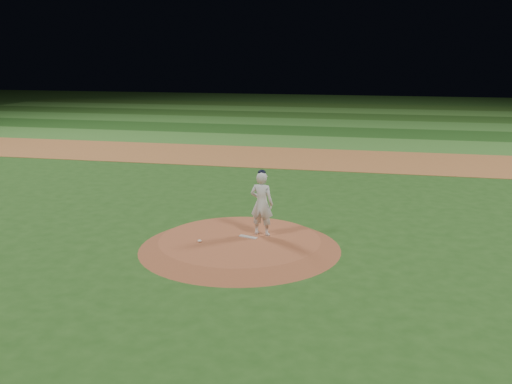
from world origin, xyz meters
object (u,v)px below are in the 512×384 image
(pitchers_mound, at_px, (240,243))
(rosin_bag, at_px, (200,241))
(pitching_rubber, at_px, (248,237))
(pitcher_on_mound, at_px, (262,203))

(pitchers_mound, bearing_deg, rosin_bag, -154.99)
(pitchers_mound, relative_size, pitching_rubber, 10.42)
(pitchers_mound, distance_m, pitching_rubber, 0.31)
(pitchers_mound, bearing_deg, pitcher_on_mound, 46.65)
(rosin_bag, bearing_deg, pitching_rubber, 29.53)
(pitchers_mound, xyz_separation_m, pitching_rubber, (0.18, 0.20, 0.14))
(pitcher_on_mound, bearing_deg, rosin_bag, -146.44)
(pitching_rubber, height_order, rosin_bag, rosin_bag)
(pitching_rubber, bearing_deg, rosin_bag, -133.27)
(pitching_rubber, bearing_deg, pitcher_on_mound, 63.04)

